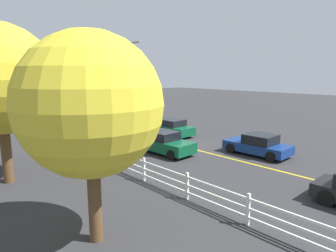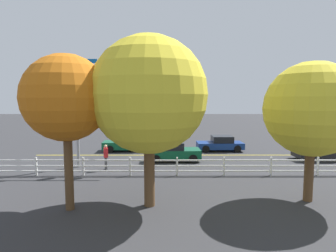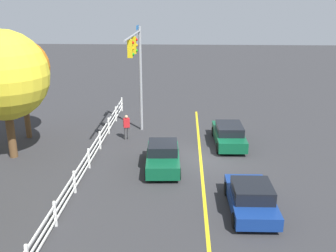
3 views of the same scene
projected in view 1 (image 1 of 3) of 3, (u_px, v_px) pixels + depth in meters
ground_plane at (173, 144)px, 21.76m from camera, size 120.00×120.00×0.00m
lane_center_stripe at (217, 155)px, 18.87m from camera, size 28.00×0.16×0.01m
signal_assembly at (99, 73)px, 20.54m from camera, size 6.76×0.37×7.36m
car_1 at (258, 145)px, 18.82m from camera, size 4.12×2.02×1.36m
car_2 at (164, 143)px, 19.21m from camera, size 4.07×2.04×1.44m
car_3 at (169, 127)px, 24.68m from camera, size 4.57×1.94×1.40m
pedestrian at (93, 134)px, 20.65m from camera, size 0.37×0.46×1.69m
white_rail_fence at (127, 162)px, 15.33m from camera, size 26.10×0.10×1.15m
tree_2 at (90, 105)px, 8.56m from camera, size 4.30×4.30×6.42m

